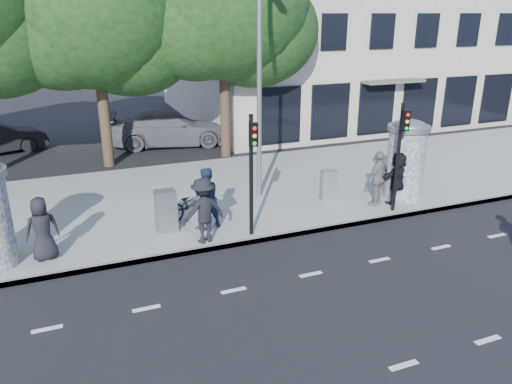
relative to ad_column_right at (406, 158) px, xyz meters
name	(u,v)px	position (x,y,z in m)	size (l,w,h in m)	color
ground	(340,304)	(-5.20, -4.70, -1.54)	(120.00, 120.00, 0.00)	black
sidewalk	(229,193)	(-5.20, 2.80, -1.46)	(40.00, 8.00, 0.15)	gray
curb	(275,237)	(-5.20, -1.15, -1.46)	(40.00, 0.10, 0.16)	slate
lane_dash_near	(404,365)	(-5.20, -6.90, -1.53)	(32.00, 0.12, 0.01)	silver
lane_dash_far	(311,274)	(-5.20, -3.30, -1.53)	(32.00, 0.12, 0.01)	silver
ad_column_right	(406,158)	(0.00, 0.00, 0.00)	(1.36, 1.36, 2.65)	beige
traffic_pole_near	(252,164)	(-5.80, -0.91, 0.69)	(0.22, 0.31, 3.40)	black
traffic_pole_far	(400,147)	(-1.00, -0.91, 0.69)	(0.22, 0.31, 3.40)	black
street_lamp	(260,55)	(-4.40, 1.93, 3.26)	(0.25, 0.93, 8.00)	slate
tree_near_left	(94,11)	(-8.70, 8.00, 4.53)	(6.80, 6.80, 8.97)	#38281C
tree_center	(223,5)	(-3.70, 7.60, 4.77)	(7.00, 7.00, 9.30)	#38281C
building	(346,13)	(6.80, 15.29, 4.46)	(20.30, 15.85, 12.00)	#AEA592
ped_a	(42,229)	(-11.17, -0.33, -0.56)	(0.81, 0.53, 1.65)	black
ped_c	(206,199)	(-6.85, 0.02, -0.48)	(0.88, 0.69, 1.81)	navy
ped_d	(204,210)	(-7.16, -0.82, -0.48)	(1.17, 0.67, 1.81)	black
ped_e	(378,178)	(-1.22, -0.26, -0.48)	(1.06, 0.60, 1.81)	slate
ped_f	(397,178)	(-0.53, -0.32, -0.53)	(1.59, 0.57, 1.71)	black
bicycle	(191,203)	(-7.04, 0.94, -0.91)	(1.80, 0.63, 0.95)	black
cabinet_left	(166,211)	(-7.95, 0.26, -0.78)	(0.58, 0.42, 1.22)	slate
cabinet_right	(328,185)	(-2.45, 0.73, -0.88)	(0.49, 0.36, 1.02)	gray
car_right	(169,129)	(-5.60, 10.43, -0.72)	(5.61, 2.28, 1.63)	slate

